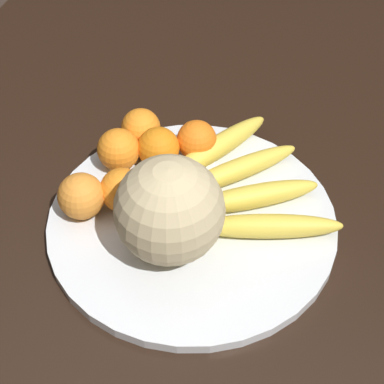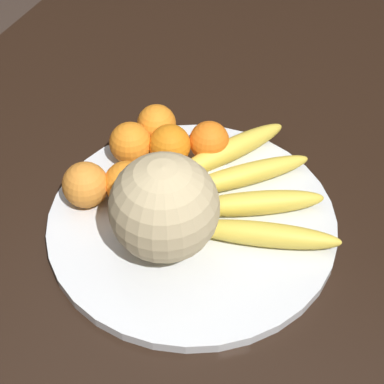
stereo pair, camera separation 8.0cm
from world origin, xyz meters
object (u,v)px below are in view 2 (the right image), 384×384
at_px(fruit_bowl, 192,222).
at_px(produce_tag, 206,173).
at_px(orange_front_left, 126,183).
at_px(orange_top_small, 85,185).
at_px(banana_bunch, 247,190).
at_px(orange_back_right, 157,124).
at_px(orange_front_right, 170,145).
at_px(orange_back_left, 130,143).
at_px(melon, 162,207).
at_px(orange_mid_center, 209,141).
at_px(kitchen_table, 161,303).

relative_size(fruit_bowl, produce_tag, 4.64).
bearing_deg(orange_front_left, orange_top_small, -59.61).
relative_size(banana_bunch, orange_front_left, 4.40).
height_order(banana_bunch, orange_top_small, orange_top_small).
xyz_separation_m(orange_front_left, orange_back_right, (-0.12, -0.02, -0.00)).
distance_m(orange_front_right, orange_back_left, 0.05).
height_order(banana_bunch, orange_front_right, orange_front_right).
xyz_separation_m(orange_back_left, orange_top_small, (0.10, -0.01, 0.00)).
bearing_deg(orange_front_left, melon, 57.98).
distance_m(fruit_bowl, orange_back_right, 0.17).
bearing_deg(produce_tag, orange_top_small, -49.13).
bearing_deg(orange_mid_center, orange_back_right, -91.70).
bearing_deg(orange_back_right, orange_front_right, 47.97).
bearing_deg(banana_bunch, melon, -157.82).
bearing_deg(banana_bunch, fruit_bowl, -166.31).
xyz_separation_m(fruit_bowl, banana_bunch, (-0.06, 0.05, 0.02)).
relative_size(kitchen_table, orange_mid_center, 27.15).
distance_m(kitchen_table, orange_mid_center, 0.23).
bearing_deg(orange_back_left, orange_front_right, 110.35).
bearing_deg(orange_front_right, melon, 22.77).
height_order(fruit_bowl, orange_front_left, orange_front_left).
height_order(kitchen_table, orange_front_left, orange_front_left).
relative_size(orange_front_left, orange_top_small, 0.95).
bearing_deg(orange_top_small, orange_back_left, 171.89).
bearing_deg(melon, orange_mid_center, -175.93).
bearing_deg(melon, fruit_bowl, 162.76).
bearing_deg(melon, banana_bunch, 149.74).
distance_m(fruit_bowl, orange_front_right, 0.12).
distance_m(kitchen_table, orange_top_small, 0.19).
relative_size(fruit_bowl, orange_front_left, 6.49).
distance_m(kitchen_table, orange_front_left, 0.17).
bearing_deg(melon, orange_front_left, -122.02).
xyz_separation_m(orange_front_right, orange_mid_center, (-0.03, 0.05, -0.00)).
bearing_deg(kitchen_table, melon, -171.09).
bearing_deg(orange_back_left, produce_tag, 98.05).
distance_m(kitchen_table, fruit_bowl, 0.12).
bearing_deg(melon, orange_back_left, -137.39).
xyz_separation_m(kitchen_table, produce_tag, (-0.16, -0.00, 0.10)).
bearing_deg(produce_tag, orange_back_left, -83.55).
xyz_separation_m(kitchen_table, melon, (-0.02, -0.00, 0.17)).
bearing_deg(fruit_bowl, banana_bunch, 141.25).
bearing_deg(fruit_bowl, orange_top_small, -78.18).
bearing_deg(banana_bunch, orange_front_right, 132.04).
distance_m(melon, orange_mid_center, 0.17).
relative_size(kitchen_table, produce_tag, 18.94).
bearing_deg(orange_back_left, fruit_bowl, 61.61).
bearing_deg(banana_bunch, orange_top_small, 168.47).
bearing_deg(produce_tag, banana_bunch, 72.54).
height_order(melon, banana_bunch, melon).
relative_size(orange_top_small, produce_tag, 0.75).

